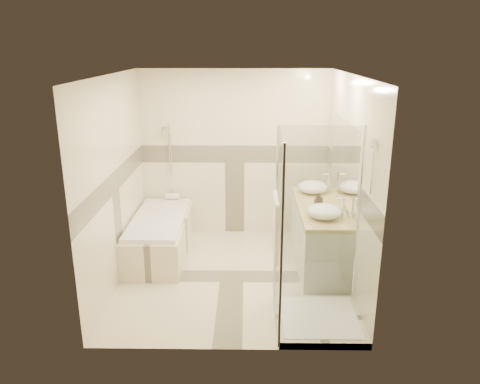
{
  "coord_description": "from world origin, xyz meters",
  "views": [
    {
      "loc": [
        0.18,
        -5.36,
        2.82
      ],
      "look_at": [
        0.1,
        0.25,
        1.05
      ],
      "focal_mm": 35.0,
      "sensor_mm": 36.0,
      "label": 1
    }
  ],
  "objects_px": {
    "bathtub": "(160,234)",
    "amenity_bottle_a": "(319,200)",
    "vanity": "(318,237)",
    "shower_enclosure": "(308,277)",
    "vessel_sink_far": "(324,211)",
    "vessel_sink_near": "(313,187)",
    "amenity_bottle_b": "(318,199)"
  },
  "relations": [
    {
      "from": "vessel_sink_far",
      "to": "amenity_bottle_b",
      "type": "bearing_deg",
      "value": 90.0
    },
    {
      "from": "bathtub",
      "to": "amenity_bottle_a",
      "type": "relative_size",
      "value": 9.78
    },
    {
      "from": "vessel_sink_near",
      "to": "amenity_bottle_b",
      "type": "bearing_deg",
      "value": -90.0
    },
    {
      "from": "amenity_bottle_b",
      "to": "amenity_bottle_a",
      "type": "bearing_deg",
      "value": -90.0
    },
    {
      "from": "shower_enclosure",
      "to": "amenity_bottle_a",
      "type": "distance_m",
      "value": 1.37
    },
    {
      "from": "vessel_sink_near",
      "to": "vessel_sink_far",
      "type": "bearing_deg",
      "value": -90.0
    },
    {
      "from": "bathtub",
      "to": "vessel_sink_near",
      "type": "relative_size",
      "value": 4.1
    },
    {
      "from": "vessel_sink_far",
      "to": "amenity_bottle_a",
      "type": "relative_size",
      "value": 2.36
    },
    {
      "from": "vanity",
      "to": "vessel_sink_far",
      "type": "bearing_deg",
      "value": -92.7
    },
    {
      "from": "vanity",
      "to": "shower_enclosure",
      "type": "bearing_deg",
      "value": -102.97
    },
    {
      "from": "shower_enclosure",
      "to": "amenity_bottle_b",
      "type": "bearing_deg",
      "value": 78.32
    },
    {
      "from": "vessel_sink_near",
      "to": "amenity_bottle_a",
      "type": "xyz_separation_m",
      "value": [
        0.0,
        -0.57,
        0.0
      ]
    },
    {
      "from": "shower_enclosure",
      "to": "amenity_bottle_b",
      "type": "distance_m",
      "value": 1.41
    },
    {
      "from": "vanity",
      "to": "vessel_sink_far",
      "type": "distance_m",
      "value": 0.66
    },
    {
      "from": "vanity",
      "to": "amenity_bottle_a",
      "type": "relative_size",
      "value": 9.32
    },
    {
      "from": "shower_enclosure",
      "to": "bathtub",
      "type": "bearing_deg",
      "value": 138.9
    },
    {
      "from": "shower_enclosure",
      "to": "vessel_sink_near",
      "type": "xyz_separation_m",
      "value": [
        0.27,
        1.84,
        0.43
      ]
    },
    {
      "from": "vessel_sink_near",
      "to": "amenity_bottle_b",
      "type": "relative_size",
      "value": 2.83
    },
    {
      "from": "shower_enclosure",
      "to": "vessel_sink_near",
      "type": "bearing_deg",
      "value": 81.57
    },
    {
      "from": "vessel_sink_near",
      "to": "amenity_bottle_a",
      "type": "height_order",
      "value": "amenity_bottle_a"
    },
    {
      "from": "amenity_bottle_a",
      "to": "amenity_bottle_b",
      "type": "bearing_deg",
      "value": 90.0
    },
    {
      "from": "vanity",
      "to": "vessel_sink_near",
      "type": "bearing_deg",
      "value": 92.01
    },
    {
      "from": "bathtub",
      "to": "amenity_bottle_b",
      "type": "relative_size",
      "value": 11.61
    },
    {
      "from": "vessel_sink_far",
      "to": "vanity",
      "type": "bearing_deg",
      "value": 87.3
    },
    {
      "from": "vessel_sink_far",
      "to": "amenity_bottle_a",
      "type": "bearing_deg",
      "value": 90.0
    },
    {
      "from": "shower_enclosure",
      "to": "vessel_sink_far",
      "type": "relative_size",
      "value": 4.98
    },
    {
      "from": "vessel_sink_far",
      "to": "amenity_bottle_b",
      "type": "height_order",
      "value": "vessel_sink_far"
    },
    {
      "from": "vanity",
      "to": "shower_enclosure",
      "type": "height_order",
      "value": "shower_enclosure"
    },
    {
      "from": "bathtub",
      "to": "vessel_sink_far",
      "type": "distance_m",
      "value": 2.35
    },
    {
      "from": "bathtub",
      "to": "vanity",
      "type": "bearing_deg",
      "value": -9.25
    },
    {
      "from": "bathtub",
      "to": "vessel_sink_near",
      "type": "bearing_deg",
      "value": 5.9
    },
    {
      "from": "vessel_sink_far",
      "to": "vessel_sink_near",
      "type": "bearing_deg",
      "value": 90.0
    }
  ]
}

